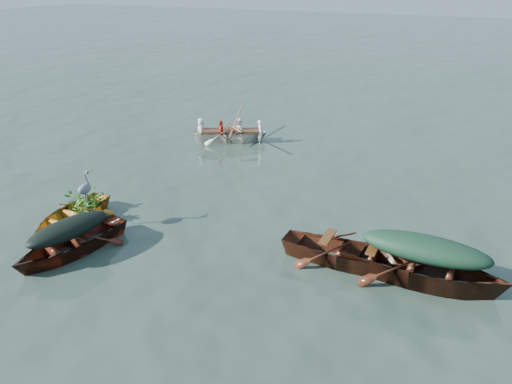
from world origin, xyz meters
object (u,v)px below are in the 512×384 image
at_px(green_tarp_boat, 420,283).
at_px(open_wooden_boat, 348,265).
at_px(heron, 85,195).
at_px(dark_covered_boat, 72,253).
at_px(rowed_boat, 231,141).
at_px(yellow_dinghy, 71,224).

height_order(green_tarp_boat, open_wooden_boat, green_tarp_boat).
xyz_separation_m(green_tarp_boat, heron, (-7.82, -1.03, 0.89)).
xyz_separation_m(dark_covered_boat, open_wooden_boat, (5.81, 2.19, 0.00)).
xyz_separation_m(dark_covered_boat, green_tarp_boat, (7.32, 2.17, 0.00)).
relative_size(green_tarp_boat, open_wooden_boat, 1.11).
distance_m(green_tarp_boat, rowed_boat, 10.18).
distance_m(open_wooden_boat, rowed_boat, 9.05).
height_order(dark_covered_boat, heron, heron).
height_order(dark_covered_boat, green_tarp_boat, green_tarp_boat).
height_order(open_wooden_boat, rowed_boat, open_wooden_boat).
bearing_deg(dark_covered_boat, green_tarp_boat, 27.93).
xyz_separation_m(dark_covered_boat, rowed_boat, (-0.53, 8.65, 0.00)).
bearing_deg(open_wooden_boat, yellow_dinghy, 99.63).
relative_size(rowed_boat, heron, 4.15).
bearing_deg(rowed_boat, open_wooden_boat, -161.94).
height_order(yellow_dinghy, dark_covered_boat, dark_covered_boat).
relative_size(yellow_dinghy, open_wooden_boat, 0.77).
bearing_deg(green_tarp_boat, rowed_boat, 51.33).
relative_size(dark_covered_boat, open_wooden_boat, 0.88).
xyz_separation_m(dark_covered_boat, heron, (-0.50, 1.13, 0.89)).
distance_m(yellow_dinghy, heron, 1.05).
distance_m(green_tarp_boat, open_wooden_boat, 1.52).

